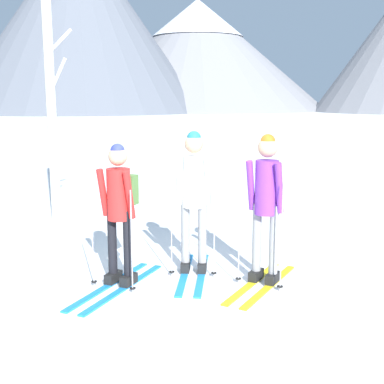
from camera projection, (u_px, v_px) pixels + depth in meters
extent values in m
plane|color=white|center=(177.00, 281.00, 6.38)|extent=(400.00, 400.00, 0.00)
cube|color=#1E84D1|center=(125.00, 288.00, 6.11)|extent=(0.86, 1.62, 0.02)
cube|color=#1E84D1|center=(109.00, 285.00, 6.20)|extent=(0.86, 1.62, 0.02)
cube|color=black|center=(129.00, 280.00, 6.19)|extent=(0.21, 0.28, 0.12)
cylinder|color=black|center=(128.00, 244.00, 6.10)|extent=(0.11, 0.11, 0.82)
cube|color=black|center=(113.00, 277.00, 6.27)|extent=(0.21, 0.28, 0.12)
cylinder|color=black|center=(112.00, 242.00, 6.19)|extent=(0.11, 0.11, 0.82)
cylinder|color=red|center=(119.00, 194.00, 6.04)|extent=(0.28, 0.28, 0.62)
sphere|color=tan|center=(118.00, 156.00, 5.95)|extent=(0.22, 0.22, 0.22)
sphere|color=#2D389E|center=(118.00, 151.00, 5.94)|extent=(0.17, 0.17, 0.17)
cylinder|color=red|center=(129.00, 195.00, 5.91)|extent=(0.16, 0.21, 0.59)
cylinder|color=red|center=(103.00, 193.00, 6.05)|extent=(0.16, 0.21, 0.59)
cylinder|color=#A5A5AD|center=(132.00, 242.00, 5.86)|extent=(0.02, 0.02, 1.23)
cylinder|color=black|center=(133.00, 288.00, 5.96)|extent=(0.07, 0.07, 0.01)
cylinder|color=#A5A5AD|center=(92.00, 237.00, 6.08)|extent=(0.02, 0.02, 1.23)
cylinder|color=black|center=(94.00, 282.00, 6.18)|extent=(0.07, 0.07, 0.01)
cube|color=#4C7238|center=(126.00, 189.00, 6.18)|extent=(0.30, 0.26, 0.36)
cube|color=#1E84D1|center=(202.00, 274.00, 6.58)|extent=(0.29, 1.59, 0.02)
cube|color=#1E84D1|center=(185.00, 274.00, 6.60)|extent=(0.29, 1.59, 0.02)
cube|color=black|center=(202.00, 266.00, 6.67)|extent=(0.14, 0.27, 0.12)
cylinder|color=gray|center=(202.00, 231.00, 6.58)|extent=(0.11, 0.11, 0.88)
cube|color=black|center=(186.00, 266.00, 6.68)|extent=(0.14, 0.27, 0.12)
cylinder|color=gray|center=(185.00, 231.00, 6.60)|extent=(0.11, 0.11, 0.88)
cylinder|color=white|center=(194.00, 182.00, 6.47)|extent=(0.28, 0.28, 0.66)
sphere|color=tan|center=(194.00, 144.00, 6.38)|extent=(0.24, 0.24, 0.24)
sphere|color=#1E6B7A|center=(194.00, 138.00, 6.37)|extent=(0.18, 0.18, 0.18)
cylinder|color=white|center=(208.00, 181.00, 6.39)|extent=(0.10, 0.22, 0.62)
cylinder|color=white|center=(179.00, 181.00, 6.42)|extent=(0.10, 0.22, 0.62)
cylinder|color=#A5A5AD|center=(214.00, 228.00, 6.37)|extent=(0.02, 0.02, 1.31)
cylinder|color=black|center=(214.00, 273.00, 6.48)|extent=(0.07, 0.07, 0.01)
cylinder|color=#A5A5AD|center=(171.00, 227.00, 6.41)|extent=(0.02, 0.02, 1.31)
cylinder|color=black|center=(172.00, 272.00, 6.52)|extent=(0.07, 0.07, 0.01)
cube|color=#99661E|center=(195.00, 177.00, 6.63)|extent=(0.28, 0.19, 0.36)
cube|color=yellow|center=(270.00, 286.00, 6.17)|extent=(0.93, 1.42, 0.02)
cube|color=yellow|center=(253.00, 283.00, 6.28)|extent=(0.93, 1.42, 0.02)
cube|color=black|center=(273.00, 278.00, 6.25)|extent=(0.23, 0.28, 0.12)
cylinder|color=gray|center=(274.00, 240.00, 6.16)|extent=(0.11, 0.11, 0.87)
cube|color=black|center=(256.00, 275.00, 6.35)|extent=(0.23, 0.28, 0.12)
cylinder|color=gray|center=(257.00, 238.00, 6.27)|extent=(0.11, 0.11, 0.87)
cylinder|color=purple|center=(267.00, 188.00, 6.09)|extent=(0.28, 0.28, 0.65)
sphere|color=tan|center=(268.00, 147.00, 6.01)|extent=(0.24, 0.24, 0.24)
sphere|color=#B76019|center=(268.00, 141.00, 5.99)|extent=(0.18, 0.18, 0.18)
cylinder|color=purple|center=(279.00, 188.00, 5.95)|extent=(0.18, 0.22, 0.62)
cylinder|color=purple|center=(251.00, 186.00, 6.13)|extent=(0.18, 0.22, 0.62)
cylinder|color=#A5A5AD|center=(282.00, 238.00, 5.91)|extent=(0.02, 0.02, 1.31)
cylinder|color=black|center=(280.00, 286.00, 6.02)|extent=(0.07, 0.07, 0.01)
cylinder|color=#A5A5AD|center=(239.00, 232.00, 6.17)|extent=(0.02, 0.02, 1.31)
cylinder|color=black|center=(238.00, 279.00, 6.28)|extent=(0.07, 0.07, 0.01)
cylinder|color=silver|center=(50.00, 85.00, 8.82)|extent=(0.17, 0.17, 4.95)
cylinder|color=silver|center=(60.00, 41.00, 8.71)|extent=(0.44, 0.11, 0.45)
cylinder|color=silver|center=(58.00, 75.00, 8.68)|extent=(0.38, 0.31, 0.58)
cone|color=slate|center=(79.00, 21.00, 75.69)|extent=(37.53, 37.53, 26.79)
cone|color=gray|center=(198.00, 55.00, 89.23)|extent=(45.12, 45.12, 18.91)
cone|color=white|center=(198.00, 18.00, 88.08)|extent=(16.06, 16.06, 6.41)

